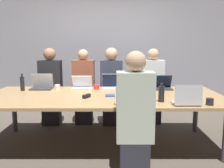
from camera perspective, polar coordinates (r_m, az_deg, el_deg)
name	(u,v)px	position (r m, az deg, el deg)	size (l,w,h in m)	color
ground_plane	(104,144)	(3.88, -1.89, -13.54)	(24.00, 24.00, 0.00)	brown
curtain_wall	(106,48)	(5.50, -1.34, 8.12)	(12.00, 0.06, 2.80)	#9999A3
conference_table	(104,99)	(3.67, -1.95, -3.34)	(3.48, 1.51, 0.75)	tan
laptop_far_center	(113,84)	(4.19, 0.15, -0.08)	(0.36, 0.25, 0.25)	silver
person_far_center	(111,88)	(4.58, -0.21, -0.85)	(0.40, 0.24, 1.43)	#2D2D38
bottle_far_center	(132,85)	(4.03, 4.56, -0.23)	(0.07, 0.07, 0.21)	black
laptop_near_right	(187,99)	(3.17, 16.67, -3.37)	(0.33, 0.26, 0.26)	#B7B7BC
cup_near_right	(209,102)	(3.28, 21.38, -3.78)	(0.09, 0.09, 0.09)	#232328
bottle_near_right	(161,94)	(3.28, 11.16, -2.21)	(0.08, 0.08, 0.24)	black
laptop_far_left	(42,84)	(4.32, -15.79, -0.11)	(0.36, 0.25, 0.26)	#333338
person_far_left	(51,88)	(4.74, -13.88, -0.84)	(0.40, 0.24, 1.43)	#2D2D38
cup_far_left	(57,87)	(4.20, -12.44, -0.70)	(0.09, 0.09, 0.08)	white
bottle_far_left	(22,83)	(4.24, -19.89, 0.12)	(0.07, 0.07, 0.27)	black
laptop_far_right	(161,85)	(4.22, 11.08, -0.23)	(0.36, 0.24, 0.23)	#333338
person_far_right	(152,88)	(4.74, 9.16, -0.82)	(0.40, 0.24, 1.41)	#2D2D38
cup_far_right	(145,86)	(4.18, 7.55, -0.48)	(0.09, 0.09, 0.10)	#232328
laptop_far_midleft	(82,85)	(4.22, -6.95, -0.18)	(0.34, 0.22, 0.22)	silver
person_far_midleft	(83,88)	(4.69, -6.55, -0.98)	(0.40, 0.24, 1.40)	#2D2D38
cup_far_midleft	(96,87)	(4.12, -3.65, -0.68)	(0.09, 0.09, 0.08)	red
laptop_near_midright	(129,99)	(3.11, 3.81, -3.39)	(0.35, 0.23, 0.23)	silver
person_near_midright	(135,119)	(2.73, 5.19, -7.90)	(0.40, 0.24, 1.42)	#2D2D38
cup_near_midright	(152,100)	(3.19, 9.10, -3.53)	(0.09, 0.09, 0.10)	white
stapler	(86,96)	(3.49, -5.91, -2.77)	(0.11, 0.15, 0.05)	black
notebook	(112,95)	(3.58, -0.07, -2.64)	(0.19, 0.12, 0.02)	#2D4C8C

